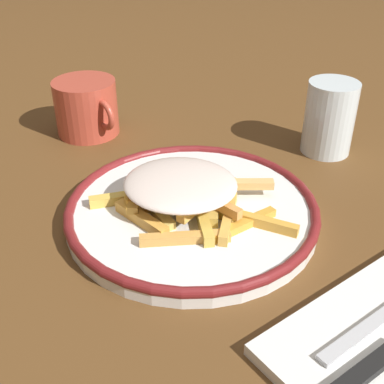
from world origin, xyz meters
TOP-DOWN VIEW (x-y plane):
  - ground_plane at (0.00, 0.00)m, footprint 2.60×2.60m
  - plate at (0.00, 0.00)m, footprint 0.29×0.29m
  - fries_heap at (-0.00, -0.01)m, footprint 0.21×0.19m
  - water_glass at (0.00, 0.26)m, footprint 0.07×0.07m
  - coffee_mug at (-0.28, 0.03)m, footprint 0.12×0.09m

SIDE VIEW (x-z plane):
  - ground_plane at x=0.00m, z-range 0.00..0.00m
  - plate at x=0.00m, z-range 0.00..0.02m
  - fries_heap at x=0.00m, z-range 0.02..0.06m
  - coffee_mug at x=-0.28m, z-range 0.00..0.08m
  - water_glass at x=0.00m, z-range 0.00..0.10m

